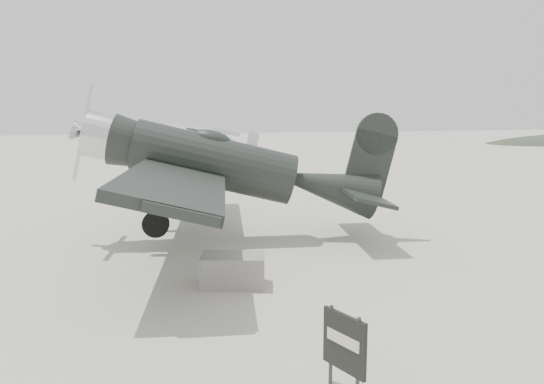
{
  "coord_description": "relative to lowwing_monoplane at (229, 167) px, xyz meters",
  "views": [
    {
      "loc": [
        -4.55,
        -14.37,
        4.05
      ],
      "look_at": [
        -0.35,
        1.59,
        1.5
      ],
      "focal_mm": 35.0,
      "sensor_mm": 36.0,
      "label": 1
    }
  ],
  "objects": [
    {
      "name": "highwing_monoplane",
      "position": [
        2.59,
        24.82,
        -0.25
      ],
      "size": [
        8.39,
        11.73,
        3.31
      ],
      "rotation": [
        0.0,
        0.23,
        0.22
      ],
      "color": "#A3A5A8",
      "rests_on": "ground"
    },
    {
      "name": "sign_board",
      "position": [
        -0.03,
        -9.47,
        -1.59
      ],
      "size": [
        0.35,
        0.81,
        1.23
      ],
      "rotation": [
        0.0,
        0.0,
        0.36
      ],
      "color": "#333333",
      "rests_on": "ground"
    },
    {
      "name": "lowwing_monoplane",
      "position": [
        0.0,
        0.0,
        0.0
      ],
      "size": [
        9.83,
        13.67,
        4.39
      ],
      "rotation": [
        0.0,
        0.24,
        -0.17
      ],
      "color": "black",
      "rests_on": "ground"
    },
    {
      "name": "equipment_block",
      "position": [
        -0.72,
        -4.39,
        -1.96
      ],
      "size": [
        1.65,
        1.26,
        0.73
      ],
      "primitive_type": "cube",
      "rotation": [
        0.0,
        0.0,
        -0.26
      ],
      "color": "slate",
      "rests_on": "ground"
    },
    {
      "name": "ground",
      "position": [
        1.68,
        -1.77,
        -2.32
      ],
      "size": [
        160.0,
        160.0,
        0.0
      ],
      "primitive_type": "plane",
      "color": "#A5A293",
      "rests_on": "ground"
    }
  ]
}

